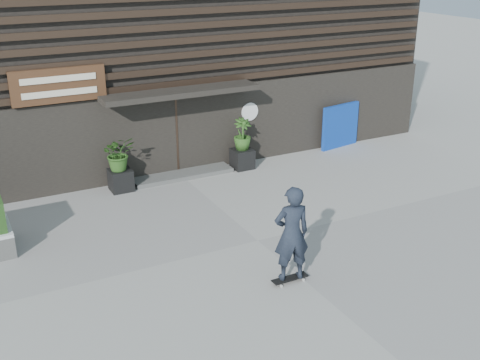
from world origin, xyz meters
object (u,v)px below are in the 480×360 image
blue_tarp (340,126)px  planter_pot_left (121,180)px  skateboarder (292,234)px  planter_pot_right (242,159)px

blue_tarp → planter_pot_left: bearing=172.4°
skateboarder → blue_tarp: bearing=47.3°
skateboarder → planter_pot_left: bearing=104.4°
planter_pot_left → blue_tarp: size_ratio=0.38×
planter_pot_left → planter_pot_right: 3.80m
blue_tarp → skateboarder: size_ratio=0.75×
planter_pot_left → skateboarder: 6.51m
planter_pot_right → planter_pot_left: bearing=180.0°
planter_pot_left → blue_tarp: blue_tarp is taller
blue_tarp → skateboarder: bearing=-142.5°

